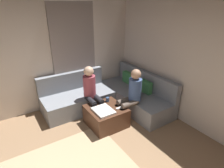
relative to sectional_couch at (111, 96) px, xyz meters
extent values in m
cube|color=beige|center=(-0.86, -1.88, 1.07)|extent=(0.12, 6.00, 2.70)
cube|color=gray|center=(-0.76, -0.58, 0.97)|extent=(0.06, 1.10, 2.50)
cube|color=gray|center=(0.30, 0.53, -0.07)|extent=(2.10, 0.85, 0.42)
cube|color=gray|center=(0.30, 0.88, 0.36)|extent=(2.10, 0.14, 0.45)
cube|color=gray|center=(-0.32, -0.75, -0.07)|extent=(0.85, 1.70, 0.42)
cube|color=gray|center=(-0.68, -0.75, 0.36)|extent=(0.14, 1.70, 0.45)
cube|color=#3F8C4C|center=(-0.20, 0.70, 0.26)|extent=(0.36, 0.12, 0.36)
cube|color=#3F8C4C|center=(0.50, 0.70, 0.26)|extent=(0.36, 0.12, 0.36)
cube|color=#4C2D1E|center=(0.61, -0.51, -0.07)|extent=(0.76, 0.76, 0.42)
cube|color=white|center=(0.71, -0.63, 0.16)|extent=(0.44, 0.36, 0.04)
cylinder|color=#334C72|center=(0.39, -0.33, 0.19)|extent=(0.08, 0.08, 0.10)
cube|color=white|center=(0.79, -0.29, 0.15)|extent=(0.05, 0.15, 0.02)
cylinder|color=brown|center=(0.85, -0.25, -0.07)|extent=(0.12, 0.12, 0.42)
cylinder|color=brown|center=(0.67, -0.25, -0.07)|extent=(0.12, 0.12, 0.42)
cylinder|color=brown|center=(0.85, -0.05, 0.20)|extent=(0.12, 0.40, 0.12)
cylinder|color=brown|center=(0.67, -0.05, 0.20)|extent=(0.12, 0.40, 0.12)
cylinder|color=#3F598C|center=(0.76, 0.15, 0.45)|extent=(0.28, 0.28, 0.50)
sphere|color=tan|center=(0.76, 0.15, 0.81)|extent=(0.22, 0.22, 0.22)
cylinder|color=black|center=(0.45, -0.51, -0.07)|extent=(0.12, 0.12, 0.42)
cylinder|color=black|center=(0.45, -0.69, -0.07)|extent=(0.12, 0.12, 0.42)
cylinder|color=black|center=(0.25, -0.51, 0.20)|extent=(0.40, 0.12, 0.12)
cylinder|color=black|center=(0.25, -0.69, 0.20)|extent=(0.40, 0.12, 0.12)
cylinder|color=#993F4C|center=(0.05, -0.60, 0.45)|extent=(0.28, 0.28, 0.50)
sphere|color=#D8AD8C|center=(0.05, -0.60, 0.81)|extent=(0.22, 0.22, 0.22)
camera|label=1|loc=(3.58, -2.28, 2.22)|focal=30.24mm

